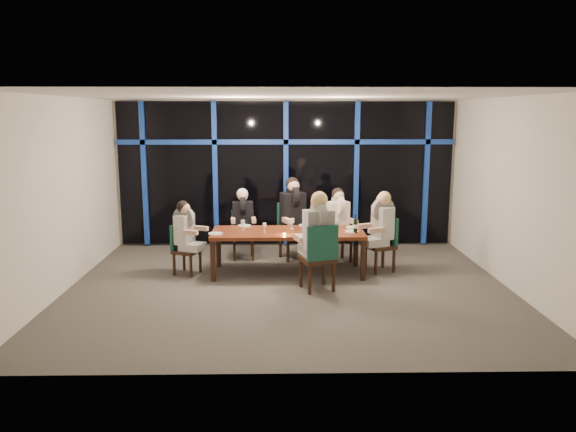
{
  "coord_description": "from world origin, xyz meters",
  "views": [
    {
      "loc": [
        -0.17,
        -8.6,
        2.76
      ],
      "look_at": [
        0.0,
        0.6,
        1.05
      ],
      "focal_mm": 35.0,
      "sensor_mm": 36.0,
      "label": 1
    }
  ],
  "objects_px": {
    "chair_end_right": "(384,241)",
    "diner_far_mid": "(294,206)",
    "dining_table": "(288,235)",
    "chair_far_mid": "(292,227)",
    "chair_far_left": "(243,232)",
    "chair_end_left": "(183,246)",
    "diner_near_mid": "(318,226)",
    "water_pitcher": "(330,228)",
    "chair_far_right": "(336,233)",
    "diner_end_left": "(186,227)",
    "wine_bottle": "(355,226)",
    "diner_far_left": "(243,213)",
    "chair_near_mid": "(319,254)",
    "diner_end_right": "(381,220)",
    "diner_far_right": "(339,214)"
  },
  "relations": [
    {
      "from": "diner_near_mid",
      "to": "water_pitcher",
      "type": "xyz_separation_m",
      "value": [
        0.25,
        0.66,
        -0.17
      ]
    },
    {
      "from": "chair_far_left",
      "to": "diner_far_left",
      "type": "distance_m",
      "value": 0.37
    },
    {
      "from": "diner_far_left",
      "to": "wine_bottle",
      "type": "relative_size",
      "value": 2.83
    },
    {
      "from": "diner_end_right",
      "to": "water_pitcher",
      "type": "height_order",
      "value": "diner_end_right"
    },
    {
      "from": "diner_near_mid",
      "to": "wine_bottle",
      "type": "xyz_separation_m",
      "value": [
        0.69,
        0.74,
        -0.15
      ]
    },
    {
      "from": "wine_bottle",
      "to": "chair_far_mid",
      "type": "bearing_deg",
      "value": 129.93
    },
    {
      "from": "chair_end_right",
      "to": "chair_far_mid",
      "type": "bearing_deg",
      "value": -141.31
    },
    {
      "from": "chair_far_left",
      "to": "diner_near_mid",
      "type": "bearing_deg",
      "value": -63.24
    },
    {
      "from": "chair_far_right",
      "to": "diner_far_right",
      "type": "xyz_separation_m",
      "value": [
        0.03,
        -0.08,
        0.37
      ]
    },
    {
      "from": "chair_end_right",
      "to": "wine_bottle",
      "type": "height_order",
      "value": "wine_bottle"
    },
    {
      "from": "diner_far_right",
      "to": "diner_end_left",
      "type": "distance_m",
      "value": 2.8
    },
    {
      "from": "dining_table",
      "to": "diner_near_mid",
      "type": "height_order",
      "value": "diner_near_mid"
    },
    {
      "from": "chair_far_left",
      "to": "chair_near_mid",
      "type": "bearing_deg",
      "value": -63.81
    },
    {
      "from": "diner_near_mid",
      "to": "water_pitcher",
      "type": "bearing_deg",
      "value": -128.26
    },
    {
      "from": "diner_near_mid",
      "to": "chair_far_mid",
      "type": "bearing_deg",
      "value": -97.36
    },
    {
      "from": "wine_bottle",
      "to": "water_pitcher",
      "type": "bearing_deg",
      "value": -169.59
    },
    {
      "from": "diner_end_left",
      "to": "wine_bottle",
      "type": "bearing_deg",
      "value": -71.91
    },
    {
      "from": "chair_far_right",
      "to": "chair_end_left",
      "type": "height_order",
      "value": "chair_far_right"
    },
    {
      "from": "wine_bottle",
      "to": "chair_far_left",
      "type": "bearing_deg",
      "value": 147.75
    },
    {
      "from": "diner_end_right",
      "to": "wine_bottle",
      "type": "distance_m",
      "value": 0.56
    },
    {
      "from": "chair_end_left",
      "to": "wine_bottle",
      "type": "height_order",
      "value": "wine_bottle"
    },
    {
      "from": "chair_far_mid",
      "to": "diner_far_left",
      "type": "distance_m",
      "value": 0.97
    },
    {
      "from": "chair_far_left",
      "to": "diner_far_right",
      "type": "height_order",
      "value": "diner_far_right"
    },
    {
      "from": "chair_end_right",
      "to": "water_pitcher",
      "type": "bearing_deg",
      "value": -89.64
    },
    {
      "from": "chair_far_left",
      "to": "chair_far_mid",
      "type": "relative_size",
      "value": 0.87
    },
    {
      "from": "chair_end_left",
      "to": "chair_end_right",
      "type": "relative_size",
      "value": 0.91
    },
    {
      "from": "chair_end_right",
      "to": "diner_far_left",
      "type": "relative_size",
      "value": 1.08
    },
    {
      "from": "chair_far_mid",
      "to": "chair_far_right",
      "type": "bearing_deg",
      "value": -35.74
    },
    {
      "from": "diner_end_left",
      "to": "water_pitcher",
      "type": "height_order",
      "value": "diner_end_left"
    },
    {
      "from": "diner_far_left",
      "to": "diner_end_right",
      "type": "distance_m",
      "value": 2.6
    },
    {
      "from": "chair_end_right",
      "to": "diner_far_mid",
      "type": "height_order",
      "value": "diner_far_mid"
    },
    {
      "from": "diner_far_mid",
      "to": "chair_far_mid",
      "type": "bearing_deg",
      "value": 90.0
    },
    {
      "from": "chair_end_left",
      "to": "diner_far_left",
      "type": "bearing_deg",
      "value": -23.65
    },
    {
      "from": "chair_far_left",
      "to": "chair_end_left",
      "type": "relative_size",
      "value": 1.05
    },
    {
      "from": "dining_table",
      "to": "diner_end_left",
      "type": "bearing_deg",
      "value": -179.77
    },
    {
      "from": "dining_table",
      "to": "wine_bottle",
      "type": "relative_size",
      "value": 8.2
    },
    {
      "from": "diner_end_right",
      "to": "diner_far_left",
      "type": "bearing_deg",
      "value": -130.97
    },
    {
      "from": "diner_end_right",
      "to": "wine_bottle",
      "type": "bearing_deg",
      "value": -80.76
    },
    {
      "from": "dining_table",
      "to": "chair_far_mid",
      "type": "distance_m",
      "value": 1.08
    },
    {
      "from": "chair_far_right",
      "to": "wine_bottle",
      "type": "relative_size",
      "value": 2.98
    },
    {
      "from": "chair_far_mid",
      "to": "diner_end_right",
      "type": "distance_m",
      "value": 1.83
    },
    {
      "from": "chair_far_left",
      "to": "diner_end_right",
      "type": "xyz_separation_m",
      "value": [
        2.46,
        -0.97,
        0.41
      ]
    },
    {
      "from": "chair_far_right",
      "to": "chair_near_mid",
      "type": "relative_size",
      "value": 0.88
    },
    {
      "from": "water_pitcher",
      "to": "wine_bottle",
      "type": "bearing_deg",
      "value": 17.04
    },
    {
      "from": "chair_far_mid",
      "to": "chair_end_right",
      "type": "distance_m",
      "value": 1.85
    },
    {
      "from": "dining_table",
      "to": "diner_far_right",
      "type": "distance_m",
      "value": 1.25
    },
    {
      "from": "diner_far_left",
      "to": "diner_end_right",
      "type": "bearing_deg",
      "value": -26.06
    },
    {
      "from": "chair_far_mid",
      "to": "chair_near_mid",
      "type": "xyz_separation_m",
      "value": [
        0.37,
        -2.07,
        0.0
      ]
    },
    {
      "from": "chair_end_left",
      "to": "diner_far_right",
      "type": "distance_m",
      "value": 2.89
    },
    {
      "from": "chair_far_mid",
      "to": "chair_end_right",
      "type": "relative_size",
      "value": 1.1
    }
  ]
}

